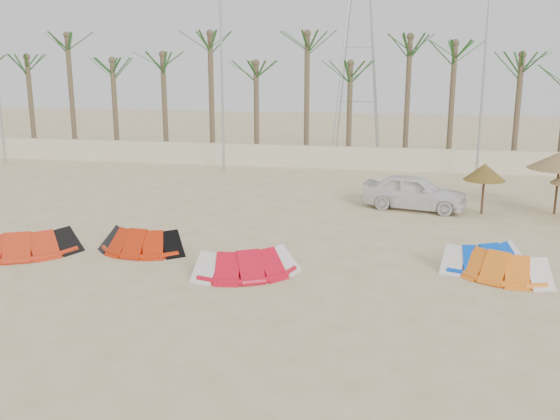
% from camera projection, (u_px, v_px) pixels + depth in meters
% --- Properties ---
extents(ground, '(120.00, 120.00, 0.00)m').
position_uv_depth(ground, '(235.00, 315.00, 15.76)').
color(ground, beige).
rests_on(ground, ground).
extents(boundary_wall, '(60.00, 0.30, 1.30)m').
position_uv_depth(boundary_wall, '(332.00, 157.00, 36.59)').
color(boundary_wall, beige).
rests_on(boundary_wall, ground).
extents(palm_line, '(52.00, 4.00, 7.70)m').
position_uv_depth(palm_line, '(348.00, 56.00, 36.52)').
color(palm_line, brown).
rests_on(palm_line, ground).
extents(lamp_b, '(1.25, 0.14, 11.00)m').
position_uv_depth(lamp_b, '(222.00, 68.00, 34.56)').
color(lamp_b, '#A5A8AD').
rests_on(lamp_b, ground).
extents(lamp_c, '(1.25, 0.14, 11.00)m').
position_uv_depth(lamp_c, '(485.00, 69.00, 31.99)').
color(lamp_c, '#A5A8AD').
rests_on(lamp_c, ground).
extents(pylon, '(3.00, 3.00, 14.00)m').
position_uv_depth(pylon, '(356.00, 154.00, 42.28)').
color(pylon, '#A5A8AD').
rests_on(pylon, ground).
extents(kite_red_left, '(4.11, 2.82, 0.90)m').
position_uv_depth(kite_red_left, '(25.00, 240.00, 20.76)').
color(kite_red_left, red).
rests_on(kite_red_left, ground).
extents(kite_red_mid, '(3.04, 1.68, 0.90)m').
position_uv_depth(kite_red_mid, '(144.00, 239.00, 20.96)').
color(kite_red_mid, '#BD2508').
rests_on(kite_red_mid, ground).
extents(kite_red_right, '(3.63, 2.68, 0.90)m').
position_uv_depth(kite_red_right, '(249.00, 260.00, 18.77)').
color(kite_red_right, red).
rests_on(kite_red_right, ground).
extents(kite_orange, '(3.45, 2.59, 0.90)m').
position_uv_depth(kite_orange, '(498.00, 262.00, 18.58)').
color(kite_orange, orange).
rests_on(kite_orange, ground).
extents(kite_blue, '(3.31, 2.44, 0.90)m').
position_uv_depth(kite_blue, '(485.00, 254.00, 19.32)').
color(kite_blue, blue).
rests_on(kite_blue, ground).
extents(parasol_left, '(1.71, 1.71, 2.12)m').
position_uv_depth(parasol_left, '(485.00, 172.00, 25.63)').
color(parasol_left, '#4C331E').
rests_on(parasol_left, ground).
extents(parasol_right, '(2.55, 2.55, 2.61)m').
position_uv_depth(parasol_right, '(560.00, 161.00, 25.42)').
color(parasol_right, '#4C331E').
rests_on(parasol_right, ground).
extents(car, '(4.70, 2.73, 1.50)m').
position_uv_depth(car, '(415.00, 192.00, 26.66)').
color(car, white).
rests_on(car, ground).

